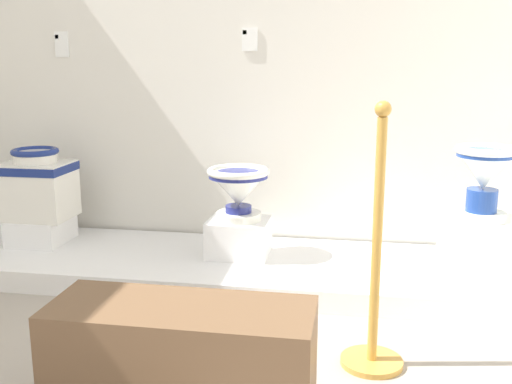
{
  "coord_description": "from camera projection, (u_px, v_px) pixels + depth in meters",
  "views": [
    {
      "loc": [
        2.8,
        -0.89,
        1.23
      ],
      "look_at": [
        2.26,
        2.28,
        0.51
      ],
      "focal_mm": 41.5,
      "sensor_mm": 36.0,
      "label": 1
    }
  ],
  "objects": [
    {
      "name": "antique_toilet_broad_patterned",
      "position": [
        484.0,
        173.0,
        3.1
      ],
      "size": [
        0.32,
        0.32,
        0.4
      ],
      "color": "white",
      "rests_on": "plinth_block_broad_patterned"
    },
    {
      "name": "plinth_block_broad_patterned",
      "position": [
        478.0,
        244.0,
        3.19
      ],
      "size": [
        0.38,
        0.34,
        0.28
      ],
      "primitive_type": "cube",
      "color": "white",
      "rests_on": "display_platform"
    },
    {
      "name": "wall_back",
      "position": [
        255.0,
        7.0,
        3.56
      ],
      "size": [
        4.54,
        0.06,
        3.09
      ],
      "primitive_type": "cube",
      "color": "silver",
      "rests_on": "ground_plane"
    },
    {
      "name": "plinth_block_pale_glazed",
      "position": [
        41.0,
        230.0,
        3.68
      ],
      "size": [
        0.32,
        0.34,
        0.16
      ],
      "primitive_type": "cube",
      "color": "white",
      "rests_on": "display_platform"
    },
    {
      "name": "info_placard_first",
      "position": [
        62.0,
        44.0,
        3.77
      ],
      "size": [
        0.09,
        0.01,
        0.16
      ],
      "color": "white"
    },
    {
      "name": "antique_toilet_rightmost",
      "position": [
        238.0,
        187.0,
        3.35
      ],
      "size": [
        0.36,
        0.36,
        0.3
      ],
      "color": "white",
      "rests_on": "plinth_block_rightmost"
    },
    {
      "name": "info_placard_second",
      "position": [
        250.0,
        39.0,
        3.57
      ],
      "size": [
        0.1,
        0.01,
        0.14
      ],
      "color": "white"
    },
    {
      "name": "plinth_block_rightmost",
      "position": [
        239.0,
        238.0,
        3.42
      ],
      "size": [
        0.35,
        0.29,
        0.21
      ],
      "primitive_type": "cube",
      "color": "white",
      "rests_on": "display_platform"
    },
    {
      "name": "antique_toilet_pale_glazed",
      "position": [
        37.0,
        183.0,
        3.61
      ],
      "size": [
        0.4,
        0.33,
        0.43
      ],
      "color": "white",
      "rests_on": "plinth_block_pale_glazed"
    },
    {
      "name": "stanchion_post_near_right",
      "position": [
        375.0,
        290.0,
        2.38
      ],
      "size": [
        0.26,
        0.26,
        1.08
      ],
      "color": "gold",
      "rests_on": "ground_plane"
    },
    {
      "name": "display_platform",
      "position": [
        241.0,
        268.0,
        3.41
      ],
      "size": [
        3.9,
        0.87,
        0.12
      ],
      "primitive_type": "cube",
      "color": "white",
      "rests_on": "ground_plane"
    },
    {
      "name": "museum_bench",
      "position": [
        182.0,
        359.0,
        2.09
      ],
      "size": [
        0.93,
        0.36,
        0.4
      ],
      "primitive_type": "cube",
      "color": "brown",
      "rests_on": "ground_plane"
    }
  ]
}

